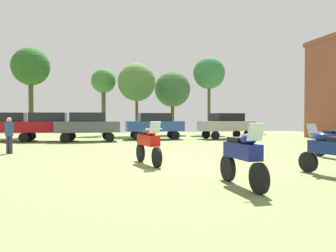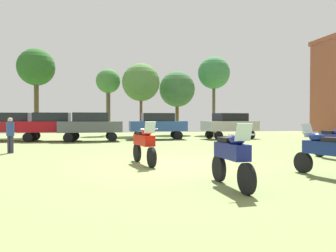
# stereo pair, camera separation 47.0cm
# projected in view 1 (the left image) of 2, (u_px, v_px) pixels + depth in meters

# --- Properties ---
(ground_plane) EXTENTS (44.00, 52.00, 0.02)m
(ground_plane) POSITION_uv_depth(u_px,v_px,m) (171.00, 165.00, 11.36)
(ground_plane) COLOR olive
(motorcycle_1) EXTENTS (0.71, 2.26, 1.50)m
(motorcycle_1) POSITION_uv_depth(u_px,v_px,m) (148.00, 143.00, 11.34)
(motorcycle_1) COLOR black
(motorcycle_1) RESTS_ON ground
(motorcycle_3) EXTENTS (0.76, 2.11, 1.45)m
(motorcycle_3) POSITION_uv_depth(u_px,v_px,m) (330.00, 151.00, 9.05)
(motorcycle_3) COLOR black
(motorcycle_3) RESTS_ON ground
(motorcycle_4) EXTENTS (0.62, 2.11, 1.47)m
(motorcycle_4) POSITION_uv_depth(u_px,v_px,m) (334.00, 140.00, 13.09)
(motorcycle_4) COLOR black
(motorcycle_4) RESTS_ON ground
(motorcycle_6) EXTENTS (0.62, 2.17, 1.50)m
(motorcycle_6) POSITION_uv_depth(u_px,v_px,m) (243.00, 156.00, 7.60)
(motorcycle_6) COLOR black
(motorcycle_6) RESTS_ON ground
(car_1) EXTENTS (4.37, 1.97, 2.00)m
(car_1) POSITION_uv_depth(u_px,v_px,m) (48.00, 125.00, 22.74)
(car_1) COLOR black
(car_1) RESTS_ON ground
(car_2) EXTENTS (4.33, 1.87, 2.00)m
(car_2) POSITION_uv_depth(u_px,v_px,m) (155.00, 124.00, 25.02)
(car_2) COLOR black
(car_2) RESTS_ON ground
(car_3) EXTENTS (4.55, 2.54, 2.00)m
(car_3) POSITION_uv_depth(u_px,v_px,m) (227.00, 124.00, 25.77)
(car_3) COLOR black
(car_3) RESTS_ON ground
(car_4) EXTENTS (4.41, 2.09, 2.00)m
(car_4) POSITION_uv_depth(u_px,v_px,m) (87.00, 125.00, 22.61)
(car_4) COLOR black
(car_4) RESTS_ON ground
(car_5) EXTENTS (4.34, 1.91, 2.00)m
(car_5) POSITION_uv_depth(u_px,v_px,m) (7.00, 125.00, 22.84)
(car_5) COLOR black
(car_5) RESTS_ON ground
(person_1) EXTENTS (0.46, 0.46, 1.64)m
(person_1) POSITION_uv_depth(u_px,v_px,m) (9.00, 133.00, 14.83)
(person_1) COLOR #312D43
(person_1) RESTS_ON ground
(tree_1) EXTENTS (3.52, 3.52, 6.72)m
(tree_1) POSITION_uv_depth(u_px,v_px,m) (137.00, 82.00, 30.43)
(tree_1) COLOR brown
(tree_1) RESTS_ON ground
(tree_2) EXTENTS (3.55, 3.55, 6.30)m
(tree_2) POSITION_uv_depth(u_px,v_px,m) (173.00, 89.00, 32.67)
(tree_2) COLOR brown
(tree_2) RESTS_ON ground
(tree_3) EXTENTS (2.32, 2.32, 6.34)m
(tree_3) POSITION_uv_depth(u_px,v_px,m) (103.00, 82.00, 31.17)
(tree_3) COLOR brown
(tree_3) RESTS_ON ground
(tree_4) EXTENTS (3.22, 3.22, 7.69)m
(tree_4) POSITION_uv_depth(u_px,v_px,m) (31.00, 67.00, 28.18)
(tree_4) COLOR brown
(tree_4) RESTS_ON ground
(tree_6) EXTENTS (3.23, 3.23, 7.82)m
(tree_6) POSITION_uv_depth(u_px,v_px,m) (209.00, 74.00, 33.18)
(tree_6) COLOR brown
(tree_6) RESTS_ON ground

